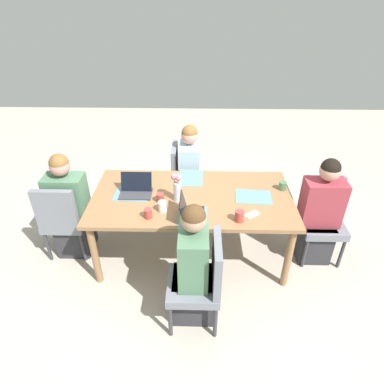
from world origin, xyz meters
TOP-DOWN VIEW (x-y plane):
  - ground_plane at (0.00, 0.00)m, footprint 10.00×10.00m
  - dining_table at (0.00, 0.00)m, footprint 2.03×1.05m
  - chair_far_left_near at (-0.11, 0.85)m, footprint 0.44×0.44m
  - person_far_left_near at (-0.03, 0.79)m, footprint 0.36×0.40m
  - chair_head_left_left_mid at (-1.38, -0.07)m, footprint 0.44×0.44m
  - person_head_left_left_mid at (-1.32, 0.00)m, footprint 0.40×0.36m
  - chair_head_right_left_far at (1.36, 0.04)m, footprint 0.44×0.44m
  - person_head_right_left_far at (1.30, -0.04)m, footprint 0.40×0.36m
  - chair_near_right_near at (0.12, -0.88)m, footprint 0.44×0.44m
  - person_near_right_near at (0.05, -0.82)m, footprint 0.36×0.40m
  - flower_vase at (0.14, 0.07)m, footprint 0.10×0.09m
  - placemat_far_left_near at (-0.01, 0.37)m, footprint 0.27×0.37m
  - placemat_head_left_left_mid at (-0.62, 0.00)m, footprint 0.38×0.29m
  - placemat_head_right_left_far at (0.61, -0.02)m, footprint 0.37×0.28m
  - placemat_near_right_near at (0.02, -0.37)m, footprint 0.27×0.37m
  - laptop_head_right_left_far at (0.57, -0.04)m, footprint 0.32×0.22m
  - laptop_far_left_near at (0.01, 0.36)m, footprint 0.22×0.32m
  - coffee_mug_near_left at (0.27, 0.26)m, footprint 0.08×0.08m
  - coffee_mug_near_right at (-0.94, -0.15)m, footprint 0.08×0.08m
  - coffee_mug_centre_left at (0.39, 0.37)m, footprint 0.07×0.07m
  - coffee_mug_centre_right at (0.31, 0.10)m, footprint 0.08×0.08m
  - coffee_mug_far_left at (-0.44, 0.40)m, footprint 0.08×0.08m
  - phone_black at (0.70, -0.38)m, footprint 0.15×0.08m
  - phone_silver at (-0.57, 0.30)m, footprint 0.16×0.15m

SIDE VIEW (x-z plane):
  - ground_plane at x=0.00m, z-range 0.00..0.00m
  - chair_far_left_near at x=-0.11m, z-range 0.05..0.95m
  - chair_head_left_left_mid at x=-1.38m, z-range 0.05..0.95m
  - chair_head_right_left_far at x=1.36m, z-range 0.05..0.95m
  - chair_near_right_near at x=0.12m, z-range 0.05..0.95m
  - person_far_left_near at x=-0.03m, z-range -0.07..1.12m
  - person_head_left_left_mid at x=-1.32m, z-range -0.07..1.12m
  - person_head_right_left_far at x=1.30m, z-range -0.07..1.12m
  - person_near_right_near at x=0.05m, z-range -0.07..1.12m
  - dining_table at x=0.00m, z-range 0.31..1.06m
  - placemat_far_left_near at x=-0.01m, z-range 0.76..0.76m
  - placemat_head_left_left_mid at x=-0.62m, z-range 0.76..0.76m
  - placemat_head_right_left_far at x=0.61m, z-range 0.76..0.76m
  - placemat_near_right_near at x=0.02m, z-range 0.76..0.76m
  - phone_black at x=0.70m, z-range 0.76..0.77m
  - phone_silver at x=-0.57m, z-range 0.76..0.77m
  - laptop_head_right_left_far at x=0.57m, z-range 0.70..0.90m
  - coffee_mug_near_right at x=-0.94m, z-range 0.76..0.85m
  - coffee_mug_centre_right at x=0.31m, z-range 0.76..0.85m
  - laptop_far_left_near at x=0.01m, z-range 0.70..0.91m
  - coffee_mug_centre_left at x=0.39m, z-range 0.76..0.85m
  - coffee_mug_near_left at x=0.27m, z-range 0.76..0.86m
  - coffee_mug_far_left at x=-0.44m, z-range 0.76..0.87m
  - flower_vase at x=0.14m, z-range 0.76..1.06m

